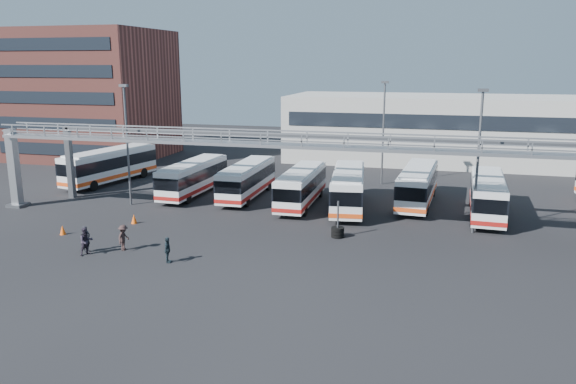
% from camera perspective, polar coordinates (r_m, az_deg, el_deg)
% --- Properties ---
extents(ground, '(140.00, 140.00, 0.00)m').
position_cam_1_polar(ground, '(36.96, -0.18, -5.81)').
color(ground, black).
rests_on(ground, ground).
extents(gantry, '(51.40, 5.15, 7.10)m').
position_cam_1_polar(gantry, '(41.19, 1.94, 4.03)').
color(gantry, gray).
rests_on(gantry, ground).
extents(apartment_building, '(18.00, 15.00, 16.00)m').
position_cam_1_polar(apartment_building, '(77.09, -19.40, 9.34)').
color(apartment_building, brown).
rests_on(apartment_building, ground).
extents(warehouse, '(42.00, 14.00, 8.00)m').
position_cam_1_polar(warehouse, '(72.27, 17.20, 6.11)').
color(warehouse, '#9E9E99').
rests_on(warehouse, ground).
extents(light_pole_left, '(0.70, 0.35, 10.21)m').
position_cam_1_polar(light_pole_left, '(49.14, -16.04, 5.25)').
color(light_pole_left, '#4C4F54').
rests_on(light_pole_left, ground).
extents(light_pole_mid, '(0.70, 0.35, 10.21)m').
position_cam_1_polar(light_pole_mid, '(41.35, 18.77, 3.69)').
color(light_pole_mid, '#4C4F54').
rests_on(light_pole_mid, ground).
extents(light_pole_back, '(0.70, 0.35, 10.21)m').
position_cam_1_polar(light_pole_back, '(56.36, 9.67, 6.49)').
color(light_pole_back, '#4C4F54').
rests_on(light_pole_back, ground).
extents(bus_0, '(4.75, 11.60, 3.44)m').
position_cam_1_polar(bus_0, '(59.55, -17.65, 2.68)').
color(bus_0, silver).
rests_on(bus_0, ground).
extents(bus_2, '(2.74, 10.36, 3.12)m').
position_cam_1_polar(bus_2, '(52.31, -9.60, 1.57)').
color(bus_2, silver).
rests_on(bus_2, ground).
extents(bus_3, '(2.49, 10.29, 3.12)m').
position_cam_1_polar(bus_3, '(50.70, -4.18, 1.35)').
color(bus_3, silver).
rests_on(bus_3, ground).
extents(bus_4, '(2.49, 10.26, 3.11)m').
position_cam_1_polar(bus_4, '(47.80, 1.35, 0.66)').
color(bus_4, silver).
rests_on(bus_4, ground).
extents(bus_5, '(3.83, 11.09, 3.30)m').
position_cam_1_polar(bus_5, '(46.80, 6.13, 0.46)').
color(bus_5, silver).
rests_on(bus_5, ground).
extents(bus_6, '(3.22, 10.91, 3.27)m').
position_cam_1_polar(bus_6, '(49.14, 13.04, 0.78)').
color(bus_6, silver).
rests_on(bus_6, ground).
extents(bus_7, '(2.89, 10.72, 3.23)m').
position_cam_1_polar(bus_7, '(46.98, 19.60, -0.23)').
color(bus_7, silver).
rests_on(bus_7, ground).
extents(pedestrian_a, '(0.49, 0.68, 1.72)m').
position_cam_1_polar(pedestrian_a, '(38.41, -19.81, -4.52)').
color(pedestrian_a, black).
rests_on(pedestrian_a, ground).
extents(pedestrian_b, '(1.05, 1.10, 1.79)m').
position_cam_1_polar(pedestrian_b, '(37.83, -19.83, -4.74)').
color(pedestrian_b, '#292230').
rests_on(pedestrian_b, ground).
extents(pedestrian_c, '(0.64, 1.11, 1.70)m').
position_cam_1_polar(pedestrian_c, '(38.01, -16.36, -4.47)').
color(pedestrian_c, '#332222').
rests_on(pedestrian_c, ground).
extents(pedestrian_d, '(0.64, 1.01, 1.60)m').
position_cam_1_polar(pedestrian_d, '(35.07, -12.14, -5.78)').
color(pedestrian_d, '#19262D').
rests_on(pedestrian_d, ground).
extents(cone_left, '(0.52, 0.52, 0.68)m').
position_cam_1_polar(cone_left, '(43.01, -21.92, -3.59)').
color(cone_left, '#FA570D').
rests_on(cone_left, ground).
extents(cone_right, '(0.55, 0.55, 0.72)m').
position_cam_1_polar(cone_right, '(44.20, -15.38, -2.65)').
color(cone_right, '#FA570D').
rests_on(cone_right, ground).
extents(tire_stack, '(0.91, 0.91, 2.60)m').
position_cam_1_polar(tire_stack, '(39.42, 5.06, -3.99)').
color(tire_stack, black).
rests_on(tire_stack, ground).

